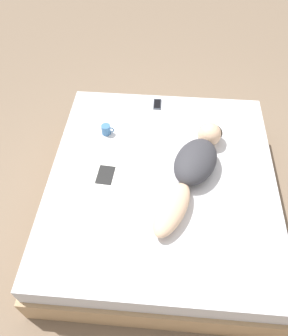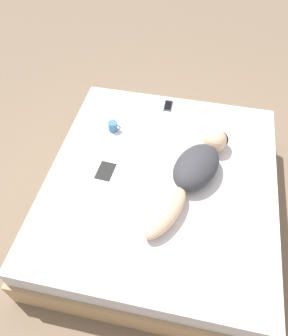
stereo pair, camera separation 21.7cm
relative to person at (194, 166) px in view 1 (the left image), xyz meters
The scene contains 6 objects.
ground_plane 0.66m from the person, 168.43° to the right, with size 12.00×12.00×0.00m, color #7A6651.
bed 0.44m from the person, 168.43° to the right, with size 1.95×2.15×0.51m.
person is the anchor object (origin of this frame).
open_magazine 0.84m from the person, behind, with size 0.44×0.31×0.01m.
coffee_mug 0.89m from the person, 152.84° to the left, with size 0.12×0.08×0.10m.
cell_phone 0.93m from the person, 111.98° to the left, with size 0.08×0.16×0.01m.
Camera 1 is at (-0.02, -1.67, 2.70)m, focal length 35.00 mm.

